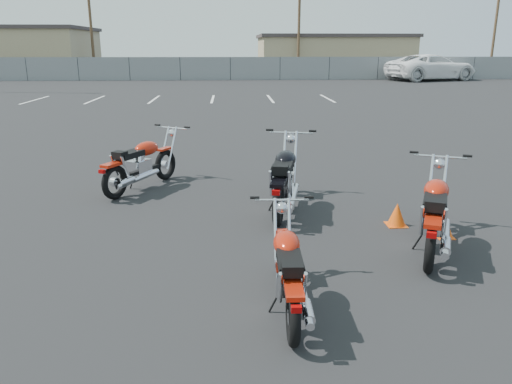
{
  "coord_description": "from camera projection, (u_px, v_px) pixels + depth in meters",
  "views": [
    {
      "loc": [
        -0.17,
        -6.16,
        2.64
      ],
      "look_at": [
        0.2,
        0.6,
        0.65
      ],
      "focal_mm": 35.0,
      "sensor_mm": 36.0,
      "label": 1
    }
  ],
  "objects": [
    {
      "name": "ground",
      "position": [
        243.0,
        251.0,
        6.66
      ],
      "size": [
        120.0,
        120.0,
        0.0
      ],
      "primitive_type": "plane",
      "color": "black",
      "rests_on": "ground"
    },
    {
      "name": "motorcycle_front_red",
      "position": [
        141.0,
        164.0,
        9.44
      ],
      "size": [
        1.46,
        2.11,
        1.08
      ],
      "color": "black",
      "rests_on": "ground"
    },
    {
      "name": "motorcycle_second_black",
      "position": [
        285.0,
        179.0,
        8.22
      ],
      "size": [
        1.02,
        2.38,
        1.17
      ],
      "color": "black",
      "rests_on": "ground"
    },
    {
      "name": "motorcycle_third_red",
      "position": [
        288.0,
        270.0,
        5.1
      ],
      "size": [
        0.75,
        1.93,
        0.95
      ],
      "color": "black",
      "rests_on": "ground"
    },
    {
      "name": "motorcycle_rear_red",
      "position": [
        435.0,
        213.0,
        6.6
      ],
      "size": [
        1.35,
        2.22,
        1.11
      ],
      "color": "black",
      "rests_on": "ground"
    },
    {
      "name": "training_cone_near",
      "position": [
        397.0,
        214.0,
        7.59
      ],
      "size": [
        0.3,
        0.3,
        0.35
      ],
      "color": "#F8560D",
      "rests_on": "ground"
    },
    {
      "name": "training_cone_far",
      "position": [
        445.0,
        228.0,
        7.12
      ],
      "size": [
        0.24,
        0.24,
        0.29
      ],
      "color": "#F8560D",
      "rests_on": "ground"
    },
    {
      "name": "chainlink_fence",
      "position": [
        230.0,
        69.0,
        39.94
      ],
      "size": [
        80.06,
        0.06,
        1.8
      ],
      "color": "slate",
      "rests_on": "ground"
    },
    {
      "name": "tan_building_east",
      "position": [
        332.0,
        54.0,
        48.81
      ],
      "size": [
        14.4,
        9.4,
        3.7
      ],
      "color": "tan",
      "rests_on": "ground"
    },
    {
      "name": "utility_pole_b",
      "position": [
        91.0,
        21.0,
        43.04
      ],
      "size": [
        1.8,
        0.24,
        9.0
      ],
      "color": "#493422",
      "rests_on": "ground"
    },
    {
      "name": "utility_pole_c",
      "position": [
        299.0,
        21.0,
        43.02
      ],
      "size": [
        1.8,
        0.24,
        9.0
      ],
      "color": "#493422",
      "rests_on": "ground"
    },
    {
      "name": "utility_pole_d",
      "position": [
        496.0,
        22.0,
        44.91
      ],
      "size": [
        1.8,
        0.24,
        9.0
      ],
      "color": "#493422",
      "rests_on": "ground"
    },
    {
      "name": "parking_line_stripes",
      "position": [
        183.0,
        99.0,
        25.69
      ],
      "size": [
        15.12,
        4.0,
        0.01
      ],
      "color": "silver",
      "rests_on": "ground"
    },
    {
      "name": "white_van",
      "position": [
        432.0,
        60.0,
        39.39
      ],
      "size": [
        5.83,
        9.03,
        3.19
      ],
      "primitive_type": "imported",
      "rotation": [
        0.0,
        0.0,
        1.89
      ],
      "color": "white",
      "rests_on": "ground"
    }
  ]
}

